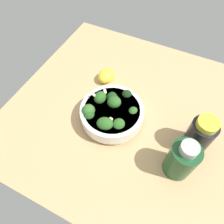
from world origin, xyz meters
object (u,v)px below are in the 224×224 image
bottle_tall (182,159)px  bottle_short (200,135)px  bowl_of_broccoli (111,112)px  lemon_wedge (106,76)px

bottle_tall → bottle_short: 9.39cm
bowl_of_broccoli → bottle_tall: 23.77cm
bowl_of_broccoli → lemon_wedge: 16.93cm
lemon_wedge → bottle_tall: bearing=56.8°
bottle_short → lemon_wedge: bearing=-108.9°
lemon_wedge → bowl_of_broccoli: bearing=32.0°
lemon_wedge → bottle_tall: 38.09cm
lemon_wedge → bottle_tall: size_ratio=0.50×
bottle_tall → bottle_short: size_ratio=1.08×
lemon_wedge → bottle_tall: bottle_tall is taller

